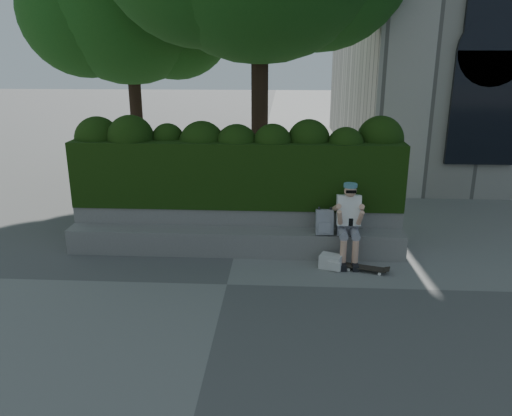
# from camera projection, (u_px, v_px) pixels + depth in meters

# --- Properties ---
(ground) EXTENTS (80.00, 80.00, 0.00)m
(ground) POSITION_uv_depth(u_px,v_px,m) (227.00, 284.00, 7.81)
(ground) COLOR slate
(ground) RESTS_ON ground
(bench_ledge) EXTENTS (6.00, 0.45, 0.45)m
(bench_ledge) POSITION_uv_depth(u_px,v_px,m) (235.00, 242.00, 8.94)
(bench_ledge) COLOR gray
(bench_ledge) RESTS_ON ground
(planter_wall) EXTENTS (6.00, 0.50, 0.75)m
(planter_wall) POSITION_uv_depth(u_px,v_px,m) (237.00, 225.00, 9.34)
(planter_wall) COLOR gray
(planter_wall) RESTS_ON ground
(hedge) EXTENTS (6.00, 1.00, 1.20)m
(hedge) POSITION_uv_depth(u_px,v_px,m) (237.00, 172.00, 9.26)
(hedge) COLOR black
(hedge) RESTS_ON planter_wall
(person) EXTENTS (0.40, 0.76, 1.38)m
(person) POSITION_uv_depth(u_px,v_px,m) (349.00, 219.00, 8.50)
(person) COLOR gray
(person) RESTS_ON ground
(skateboard) EXTENTS (0.74, 0.38, 0.08)m
(skateboard) POSITION_uv_depth(u_px,v_px,m) (365.00, 268.00, 8.27)
(skateboard) COLOR black
(skateboard) RESTS_ON ground
(backpack_plaid) EXTENTS (0.30, 0.17, 0.44)m
(backpack_plaid) POSITION_uv_depth(u_px,v_px,m) (324.00, 222.00, 8.62)
(backpack_plaid) COLOR #BCBCC1
(backpack_plaid) RESTS_ON bench_ledge
(backpack_ground) EXTENTS (0.42, 0.37, 0.23)m
(backpack_ground) POSITION_uv_depth(u_px,v_px,m) (331.00, 261.00, 8.38)
(backpack_ground) COLOR silver
(backpack_ground) RESTS_ON ground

